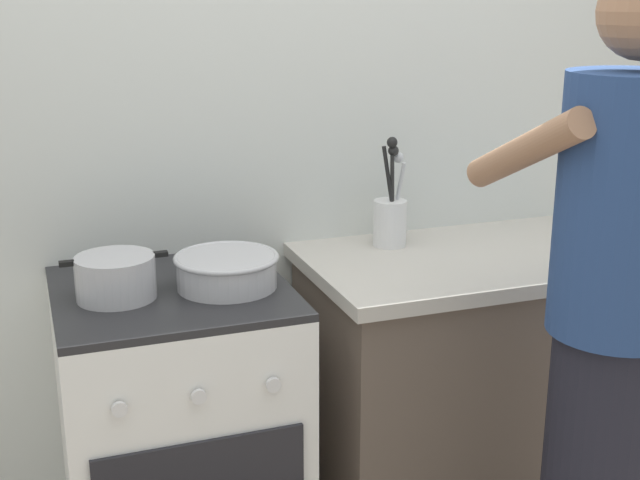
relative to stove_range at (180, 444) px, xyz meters
The scene contains 7 objects.
back_wall 1.03m from the stove_range, 32.64° to the left, with size 3.20×0.10×2.50m.
countertop 0.90m from the stove_range, ahead, with size 1.00×0.60×0.90m.
stove_range is the anchor object (origin of this frame).
pot 0.52m from the stove_range, behind, with size 0.26×0.20×0.11m.
mixing_bowl 0.52m from the stove_range, 13.90° to the right, with size 0.27×0.27×0.09m.
utensil_crock 0.90m from the stove_range, 13.50° to the left, with size 0.10×0.10×0.33m.
person 1.16m from the stove_range, 34.63° to the right, with size 0.41×0.50×1.70m.
Camera 1 is at (-0.68, -1.91, 1.63)m, focal length 47.03 mm.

